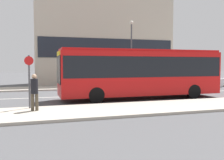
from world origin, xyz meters
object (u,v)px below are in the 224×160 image
at_px(bus_stop_sign, 29,77).
at_px(street_lamp, 131,46).
at_px(parked_car_0, 199,81).
at_px(city_bus, 141,71).
at_px(pedestrian_near_stop, 34,90).

bearing_deg(bus_stop_sign, street_lamp, 47.60).
height_order(parked_car_0, bus_stop_sign, bus_stop_sign).
relative_size(bus_stop_sign, street_lamp, 0.40).
height_order(parked_car_0, street_lamp, street_lamp).
distance_m(city_bus, pedestrian_near_stop, 7.67).
bearing_deg(street_lamp, parked_car_0, -17.30).
xyz_separation_m(parked_car_0, street_lamp, (-6.59, 2.05, 3.53)).
bearing_deg(city_bus, parked_car_0, 38.36).
xyz_separation_m(pedestrian_near_stop, bus_stop_sign, (-0.24, 0.80, 0.56)).
relative_size(city_bus, bus_stop_sign, 4.16).
bearing_deg(street_lamp, bus_stop_sign, -132.40).
distance_m(pedestrian_near_stop, bus_stop_sign, 1.00).
xyz_separation_m(city_bus, bus_stop_sign, (-7.12, -2.49, -0.22)).
height_order(city_bus, parked_car_0, city_bus).
bearing_deg(pedestrian_near_stop, bus_stop_sign, 121.94).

